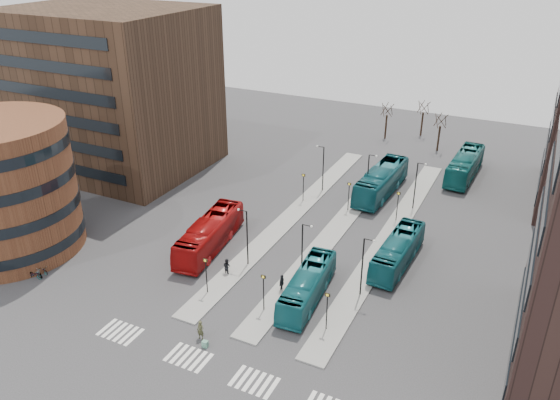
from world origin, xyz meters
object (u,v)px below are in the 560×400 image
at_px(teal_bus_d, 465,165).
at_px(commuter_b, 282,283).
at_px(traveller, 201,330).
at_px(red_bus, 210,234).
at_px(bicycle_far, 42,270).
at_px(suitcase, 205,344).
at_px(commuter_a, 227,266).
at_px(teal_bus_c, 398,251).
at_px(commuter_c, 316,277).
at_px(teal_bus_b, 381,181).
at_px(bicycle_near, 34,274).
at_px(teal_bus_a, 307,286).
at_px(bicycle_mid, 37,272).

relative_size(teal_bus_d, commuter_b, 7.01).
bearing_deg(traveller, red_bus, 116.90).
bearing_deg(teal_bus_d, bicycle_far, -124.89).
distance_m(suitcase, commuter_a, 10.80).
distance_m(teal_bus_c, commuter_c, 9.23).
bearing_deg(bicycle_far, teal_bus_b, -31.71).
bearing_deg(teal_bus_d, commuter_c, -101.42).
bearing_deg(commuter_a, suitcase, 124.54).
bearing_deg(bicycle_near, teal_bus_a, -83.63).
height_order(traveller, bicycle_mid, traveller).
bearing_deg(commuter_c, red_bus, -58.08).
xyz_separation_m(teal_bus_a, teal_bus_d, (8.09, 35.75, 0.27)).
relative_size(teal_bus_a, commuter_a, 6.13).
xyz_separation_m(teal_bus_a, teal_bus_b, (-0.66, 25.24, 0.36)).
relative_size(traveller, commuter_c, 1.17).
height_order(suitcase, commuter_a, commuter_a).
relative_size(teal_bus_b, teal_bus_c, 1.20).
height_order(teal_bus_b, teal_bus_c, teal_bus_b).
bearing_deg(commuter_b, teal_bus_c, -45.88).
height_order(teal_bus_b, bicycle_near, teal_bus_b).
bearing_deg(bicycle_far, red_bus, -41.53).
bearing_deg(bicycle_mid, teal_bus_b, -17.90).
bearing_deg(traveller, teal_bus_a, 54.61).
height_order(teal_bus_a, commuter_c, teal_bus_a).
xyz_separation_m(teal_bus_c, bicycle_near, (-31.18, -18.37, -1.05)).
relative_size(red_bus, commuter_a, 7.13).
xyz_separation_m(teal_bus_d, commuter_b, (-10.74, -35.66, -0.85)).
xyz_separation_m(red_bus, commuter_c, (12.86, -1.19, -0.96)).
relative_size(teal_bus_b, bicycle_far, 8.54).
relative_size(teal_bus_b, bicycle_mid, 7.11).
xyz_separation_m(bicycle_near, bicycle_mid, (0.00, 0.42, 0.08)).
height_order(commuter_b, bicycle_far, commuter_b).
height_order(teal_bus_a, bicycle_far, teal_bus_a).
xyz_separation_m(teal_bus_c, commuter_b, (-8.47, -9.50, -0.63)).
height_order(teal_bus_a, teal_bus_b, teal_bus_b).
xyz_separation_m(teal_bus_a, bicycle_near, (-25.36, -8.78, -0.99)).
relative_size(teal_bus_c, commuter_c, 7.31).
height_order(commuter_a, bicycle_near, commuter_a).
relative_size(teal_bus_d, commuter_c, 8.36).
distance_m(teal_bus_a, bicycle_mid, 26.73).
relative_size(teal_bus_a, bicycle_near, 5.82).
xyz_separation_m(suitcase, commuter_c, (4.63, 12.36, 0.46)).
relative_size(suitcase, teal_bus_d, 0.05).
distance_m(commuter_a, commuter_b, 6.18).
height_order(teal_bus_a, bicycle_mid, teal_bus_a).
distance_m(traveller, commuter_b, 9.58).
height_order(teal_bus_c, commuter_a, teal_bus_c).
xyz_separation_m(teal_bus_d, bicycle_mid, (-33.45, -44.12, -1.19)).
xyz_separation_m(teal_bus_b, bicycle_near, (-24.70, -34.03, -1.35)).
bearing_deg(red_bus, commuter_a, -47.25).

